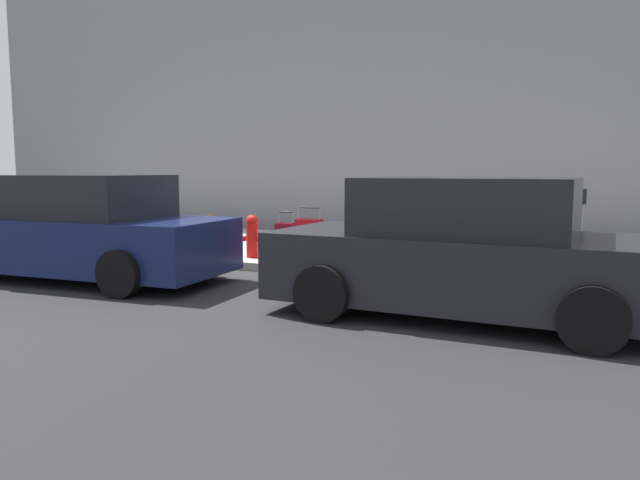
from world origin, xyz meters
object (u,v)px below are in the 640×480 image
object	(u,v)px
suitcase_maroon_0	(501,253)
suitcase_silver_3	(402,249)
parked_car_navy_1	(84,231)
suitcase_olive_2	(434,247)
parked_car_charcoal_0	(467,252)
suitcase_red_6	(309,240)
bollard_post	(209,236)
suitcase_navy_1	(468,254)
fire_hydrant	(252,235)
suitcase_black_5	(340,247)
suitcase_maroon_7	(286,241)
suitcase_teal_4	(370,247)
parking_meter	(581,220)

from	to	relation	value
suitcase_maroon_0	suitcase_silver_3	xyz separation A→B (m)	(1.49, 0.11, -0.00)
suitcase_maroon_0	parked_car_navy_1	size ratio (longest dim) A/B	0.18
suitcase_olive_2	parked_car_charcoal_0	distance (m)	2.38
suitcase_red_6	bollard_post	distance (m)	1.94
suitcase_olive_2	suitcase_navy_1	bearing A→B (deg)	-168.37
bollard_post	fire_hydrant	bearing A→B (deg)	-169.28
suitcase_black_5	suitcase_maroon_7	size ratio (longest dim) A/B	0.72
suitcase_black_5	suitcase_red_6	size ratio (longest dim) A/B	0.65
suitcase_navy_1	suitcase_olive_2	world-z (taller)	suitcase_olive_2
parked_car_charcoal_0	suitcase_teal_4	bearing A→B (deg)	-48.73
fire_hydrant	parked_car_charcoal_0	bearing A→B (deg)	151.45
suitcase_navy_1	bollard_post	world-z (taller)	suitcase_navy_1
suitcase_silver_3	parking_meter	size ratio (longest dim) A/B	0.70
suitcase_silver_3	suitcase_red_6	bearing A→B (deg)	0.89
suitcase_red_6	bollard_post	xyz separation A→B (m)	(1.93, 0.09, 0.01)
suitcase_silver_3	suitcase_black_5	size ratio (longest dim) A/B	1.48
suitcase_maroon_0	suitcase_silver_3	bearing A→B (deg)	4.37
suitcase_black_5	suitcase_maroon_7	world-z (taller)	suitcase_maroon_7
suitcase_maroon_7	parked_car_charcoal_0	xyz separation A→B (m)	(-3.50, 2.31, 0.29)
bollard_post	suitcase_black_5	bearing A→B (deg)	-177.48
suitcase_olive_2	suitcase_teal_4	bearing A→B (deg)	-0.51
suitcase_silver_3	bollard_post	xyz separation A→B (m)	(3.53, 0.11, 0.07)
suitcase_olive_2	suitcase_teal_4	distance (m)	1.04
suitcase_maroon_7	parked_car_navy_1	xyz separation A→B (m)	(2.27, 2.31, 0.29)
suitcase_silver_3	suitcase_teal_4	distance (m)	0.52
suitcase_navy_1	suitcase_teal_4	world-z (taller)	suitcase_navy_1
suitcase_maroon_0	parked_car_navy_1	world-z (taller)	parked_car_navy_1
suitcase_olive_2	bollard_post	xyz separation A→B (m)	(4.05, 0.08, 0.00)
suitcase_olive_2	parked_car_charcoal_0	world-z (taller)	parked_car_charcoal_0
suitcase_silver_3	suitcase_teal_4	bearing A→B (deg)	2.29
suitcase_navy_1	suitcase_teal_4	xyz separation A→B (m)	(1.54, 0.09, 0.04)
suitcase_black_5	parked_car_charcoal_0	bearing A→B (deg)	138.09
suitcase_olive_2	suitcase_maroon_7	bearing A→B (deg)	-2.70
suitcase_silver_3	suitcase_teal_4	size ratio (longest dim) A/B	1.33
parked_car_charcoal_0	parking_meter	bearing A→B (deg)	-114.66
suitcase_navy_1	suitcase_olive_2	distance (m)	0.52
suitcase_olive_2	suitcase_maroon_7	xyz separation A→B (m)	(2.61, -0.12, -0.05)
suitcase_navy_1	parked_car_navy_1	size ratio (longest dim) A/B	0.16
bollard_post	parking_meter	xyz separation A→B (m)	(-6.09, -0.40, 0.46)
suitcase_olive_2	fire_hydrant	bearing A→B (deg)	-1.18
bollard_post	parked_car_charcoal_0	size ratio (longest dim) A/B	0.16
suitcase_silver_3	suitcase_maroon_7	xyz separation A→B (m)	(2.09, -0.09, 0.02)
suitcase_black_5	parked_car_charcoal_0	distance (m)	3.33
suitcase_maroon_7	parking_meter	xyz separation A→B (m)	(-4.65, -0.19, 0.51)
fire_hydrant	suitcase_maroon_0	bearing A→B (deg)	-178.96
suitcase_maroon_7	fire_hydrant	distance (m)	0.65
suitcase_navy_1	parked_car_charcoal_0	world-z (taller)	parked_car_charcoal_0
suitcase_olive_2	parked_car_charcoal_0	size ratio (longest dim) A/B	0.24
bollard_post	parked_car_navy_1	distance (m)	2.28
bollard_post	parked_car_navy_1	size ratio (longest dim) A/B	0.16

